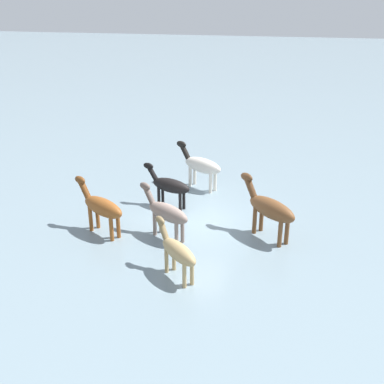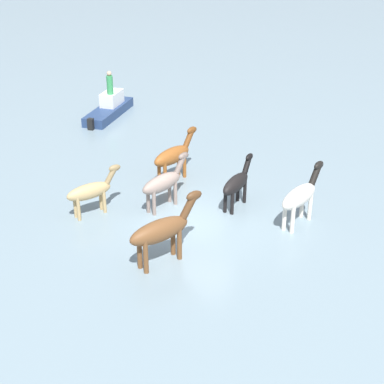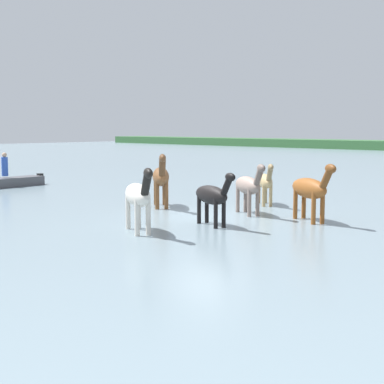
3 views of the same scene
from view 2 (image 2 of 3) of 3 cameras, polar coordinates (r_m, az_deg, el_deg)
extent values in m
plane|color=gray|center=(20.55, 0.56, -2.76)|extent=(165.28, 165.28, 0.00)
ellipsoid|color=silver|center=(20.11, 10.38, -0.43)|extent=(2.00, 1.42, 0.66)
cylinder|color=silver|center=(20.88, 10.69, -1.06)|extent=(0.14, 0.14, 1.08)
cylinder|color=silver|center=(20.75, 11.45, -1.32)|extent=(0.14, 0.14, 1.08)
cylinder|color=silver|center=(19.97, 9.01, -2.28)|extent=(0.14, 0.14, 1.08)
cylinder|color=silver|center=(19.83, 9.80, -2.56)|extent=(0.14, 0.14, 1.08)
cylinder|color=black|center=(20.76, 11.91, 1.63)|extent=(0.64, 0.48, 0.72)
ellipsoid|color=black|center=(20.81, 12.25, 2.56)|extent=(0.58, 0.45, 0.29)
ellipsoid|color=tan|center=(20.79, -10.02, 0.06)|extent=(1.57, 1.50, 0.57)
cylinder|color=tan|center=(21.29, -8.88, -0.57)|extent=(0.12, 0.12, 0.93)
cylinder|color=tan|center=(21.08, -8.54, -0.85)|extent=(0.12, 0.12, 0.93)
cylinder|color=tan|center=(20.92, -11.32, -1.30)|extent=(0.12, 0.12, 0.93)
cylinder|color=tan|center=(20.70, -11.00, -1.59)|extent=(0.12, 0.12, 0.93)
cylinder|color=olive|center=(20.98, -7.93, 1.59)|extent=(0.51, 0.49, 0.62)
ellipsoid|color=olive|center=(20.95, -7.55, 2.33)|extent=(0.47, 0.45, 0.25)
ellipsoid|color=black|center=(21.02, 4.27, 0.81)|extent=(1.80, 1.02, 0.58)
cylinder|color=black|center=(21.71, 4.50, 0.27)|extent=(0.13, 0.13, 0.95)
cylinder|color=black|center=(21.60, 5.17, 0.10)|extent=(0.13, 0.13, 0.95)
cylinder|color=black|center=(20.87, 3.26, -0.82)|extent=(0.13, 0.13, 0.95)
cylinder|color=black|center=(20.77, 3.94, -1.00)|extent=(0.13, 0.13, 0.95)
cylinder|color=black|center=(21.62, 5.38, 2.62)|extent=(0.56, 0.36, 0.63)
ellipsoid|color=black|center=(21.67, 5.61, 3.41)|extent=(0.51, 0.34, 0.25)
ellipsoid|color=brown|center=(17.65, -3.21, -3.80)|extent=(1.99, 1.82, 0.70)
cylinder|color=brown|center=(18.38, -1.86, -4.54)|extent=(0.15, 0.15, 1.15)
cylinder|color=brown|center=(18.14, -1.23, -4.97)|extent=(0.15, 0.15, 1.15)
cylinder|color=brown|center=(17.78, -5.14, -5.80)|extent=(0.15, 0.15, 1.15)
cylinder|color=brown|center=(17.54, -4.53, -6.28)|extent=(0.15, 0.15, 1.15)
cylinder|color=#50311A|center=(18.00, -0.36, -1.45)|extent=(0.64, 0.60, 0.77)
ellipsoid|color=#50311A|center=(17.97, 0.20, -0.36)|extent=(0.59, 0.55, 0.31)
ellipsoid|color=brown|center=(22.99, -1.98, 3.53)|extent=(1.98, 1.42, 0.65)
cylinder|color=brown|center=(23.70, -1.31, 2.86)|extent=(0.14, 0.14, 1.07)
cylinder|color=brown|center=(23.51, -0.73, 2.67)|extent=(0.14, 0.14, 1.07)
cylinder|color=brown|center=(22.92, -3.22, 1.96)|extent=(0.14, 0.14, 1.07)
cylinder|color=brown|center=(22.72, -2.64, 1.75)|extent=(0.14, 0.14, 1.07)
cylinder|color=brown|center=(23.55, -0.33, 5.24)|extent=(0.63, 0.48, 0.71)
ellipsoid|color=brown|center=(23.59, -0.01, 6.04)|extent=(0.57, 0.45, 0.29)
ellipsoid|color=gray|center=(20.91, -2.98, 0.88)|extent=(1.86, 1.39, 0.62)
cylinder|color=gray|center=(21.57, -2.21, 0.25)|extent=(0.14, 0.14, 1.01)
cylinder|color=gray|center=(21.39, -1.63, 0.02)|extent=(0.14, 0.14, 1.01)
cylinder|color=gray|center=(20.88, -4.30, -0.75)|extent=(0.14, 0.14, 1.01)
cylinder|color=gray|center=(20.69, -3.72, -1.00)|extent=(0.14, 0.14, 1.01)
cylinder|color=#63544C|center=(21.37, -1.18, 2.69)|extent=(0.59, 0.47, 0.68)
ellipsoid|color=#63544C|center=(21.39, -0.83, 3.52)|extent=(0.54, 0.44, 0.27)
cube|color=navy|center=(30.90, -8.11, 7.62)|extent=(4.07, 1.49, 0.62)
cube|color=silver|center=(31.11, -7.82, 9.05)|extent=(1.50, 0.91, 0.70)
cube|color=black|center=(29.11, -9.83, 6.45)|extent=(0.27, 0.30, 0.67)
cylinder|color=#338C4C|center=(30.49, -8.01, 10.29)|extent=(0.32, 0.32, 0.95)
sphere|color=tan|center=(30.33, -8.08, 11.37)|extent=(0.24, 0.24, 0.24)
camera|label=1|loc=(23.86, -43.81, 14.93)|focal=44.27mm
camera|label=3|loc=(32.78, 30.74, 10.53)|focal=52.78mm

